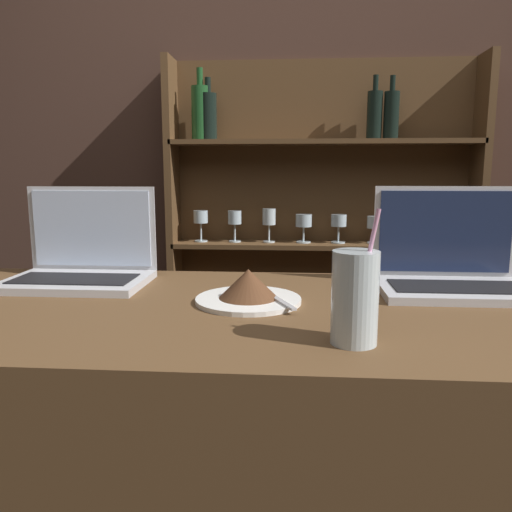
{
  "coord_description": "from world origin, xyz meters",
  "views": [
    {
      "loc": [
        -0.03,
        -0.65,
        1.28
      ],
      "look_at": [
        -0.11,
        0.38,
        1.1
      ],
      "focal_mm": 35.0,
      "sensor_mm": 36.0,
      "label": 1
    }
  ],
  "objects_px": {
    "laptop_near": "(82,262)",
    "cake_plate": "(248,289)",
    "water_glass": "(355,298)",
    "laptop_far": "(452,268)"
  },
  "relations": [
    {
      "from": "cake_plate",
      "to": "water_glass",
      "type": "bearing_deg",
      "value": -51.16
    },
    {
      "from": "laptop_far",
      "to": "water_glass",
      "type": "bearing_deg",
      "value": -124.87
    },
    {
      "from": "laptop_near",
      "to": "cake_plate",
      "type": "relative_size",
      "value": 1.49
    },
    {
      "from": "laptop_near",
      "to": "laptop_far",
      "type": "height_order",
      "value": "laptop_far"
    },
    {
      "from": "laptop_near",
      "to": "cake_plate",
      "type": "xyz_separation_m",
      "value": [
        0.43,
        -0.16,
        -0.02
      ]
    },
    {
      "from": "cake_plate",
      "to": "laptop_far",
      "type": "bearing_deg",
      "value": 17.74
    },
    {
      "from": "cake_plate",
      "to": "laptop_near",
      "type": "bearing_deg",
      "value": 159.24
    },
    {
      "from": "cake_plate",
      "to": "water_glass",
      "type": "xyz_separation_m",
      "value": [
        0.19,
        -0.24,
        0.05
      ]
    },
    {
      "from": "laptop_near",
      "to": "water_glass",
      "type": "distance_m",
      "value": 0.75
    },
    {
      "from": "laptop_near",
      "to": "water_glass",
      "type": "relative_size",
      "value": 1.53
    }
  ]
}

